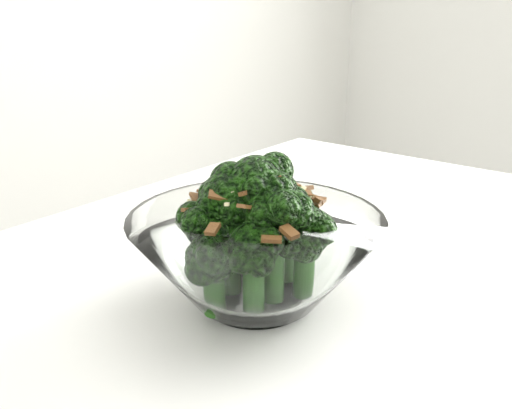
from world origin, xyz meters
TOP-DOWN VIEW (x-y plane):
  - broccoli_dish at (0.01, 0.16)m, footprint 0.21×0.21m

SIDE VIEW (x-z plane):
  - broccoli_dish at x=0.01m, z-range 0.74..0.86m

